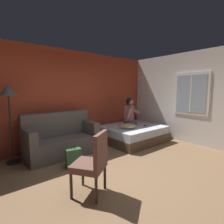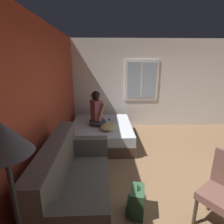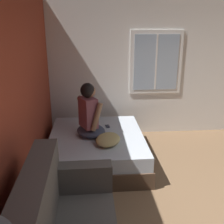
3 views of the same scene
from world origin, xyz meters
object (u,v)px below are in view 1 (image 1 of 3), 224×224
object	(u,v)px
floor_lamp	(9,98)
backpack	(73,158)
person_seated	(130,114)
throw_pillow	(128,126)
couch	(61,139)
cell_phone	(145,125)
bed	(132,134)
side_chair	(93,161)

from	to	relation	value
floor_lamp	backpack	bearing A→B (deg)	-48.93
person_seated	backpack	distance (m)	2.46
floor_lamp	throw_pillow	bearing A→B (deg)	-13.58
couch	throw_pillow	size ratio (longest dim) A/B	3.56
backpack	cell_phone	world-z (taller)	cell_phone
bed	backpack	world-z (taller)	bed
couch	cell_phone	xyz separation A→B (m)	(2.55, -0.54, 0.09)
side_chair	person_seated	world-z (taller)	person_seated
bed	person_seated	distance (m)	0.61
backpack	cell_phone	xyz separation A→B (m)	(2.66, 0.32, 0.29)
cell_phone	floor_lamp	distance (m)	3.77
side_chair	backpack	world-z (taller)	side_chair
bed	side_chair	world-z (taller)	side_chair
side_chair	floor_lamp	distance (m)	2.40
side_chair	floor_lamp	xyz separation A→B (m)	(-0.71, 2.11, 0.90)
side_chair	backpack	xyz separation A→B (m)	(0.21, 1.05, -0.34)
person_seated	floor_lamp	world-z (taller)	floor_lamp
throw_pillow	cell_phone	xyz separation A→B (m)	(0.70, -0.04, -0.07)
bed	couch	bearing A→B (deg)	171.42
side_chair	bed	bearing A→B (deg)	32.13
person_seated	throw_pillow	xyz separation A→B (m)	(-0.33, -0.27, -0.29)
bed	throw_pillow	world-z (taller)	throw_pillow
couch	floor_lamp	distance (m)	1.47
couch	backpack	xyz separation A→B (m)	(-0.11, -0.86, -0.20)
person_seated	floor_lamp	bearing A→B (deg)	172.49
backpack	person_seated	bearing A→B (deg)	15.44
floor_lamp	bed	bearing A→B (deg)	-9.26
couch	floor_lamp	size ratio (longest dim) A/B	1.01
backpack	floor_lamp	distance (m)	1.87
throw_pillow	floor_lamp	distance (m)	3.09
bed	floor_lamp	size ratio (longest dim) A/B	1.06
floor_lamp	cell_phone	bearing A→B (deg)	-11.55
bed	person_seated	size ratio (longest dim) A/B	2.06
side_chair	cell_phone	distance (m)	3.18
throw_pillow	couch	bearing A→B (deg)	164.84
backpack	side_chair	bearing A→B (deg)	-101.23
side_chair	cell_phone	xyz separation A→B (m)	(2.87, 1.38, -0.05)
bed	side_chair	size ratio (longest dim) A/B	1.84
cell_phone	side_chair	bearing A→B (deg)	107.89
person_seated	floor_lamp	distance (m)	3.29
person_seated	bed	bearing A→B (deg)	-78.21
cell_phone	backpack	bearing A→B (deg)	89.18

